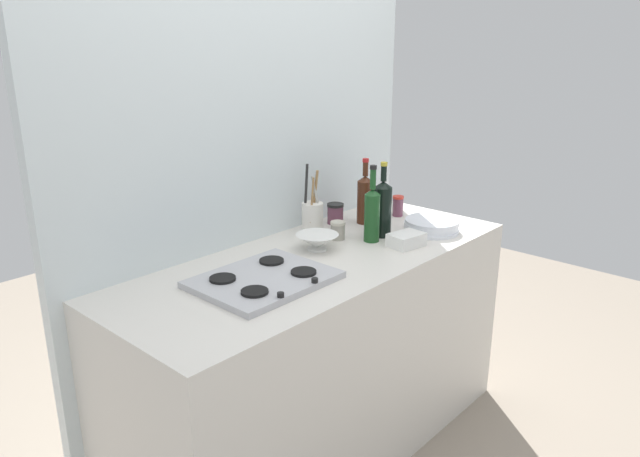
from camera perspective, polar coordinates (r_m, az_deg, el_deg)
ground_plane at (r=2.87m, az=0.00°, el=-19.75°), size 6.00×6.00×0.00m
counter_block at (r=2.62m, az=0.00°, el=-11.94°), size 1.80×0.70×0.90m
backsplash_panel at (r=2.62m, az=-6.19°, el=4.46°), size 1.90×0.06×2.30m
stovetop_hob at (r=2.19m, az=-5.33°, el=-4.81°), size 0.48×0.38×0.04m
plate_stack at (r=2.78m, az=10.51°, el=0.27°), size 0.25×0.25×0.06m
wine_bottle_leftmost at (r=2.59m, az=4.95°, el=1.47°), size 0.07×0.07×0.33m
wine_bottle_mid_left at (r=2.66m, az=5.95°, el=1.99°), size 0.08×0.08×0.33m
wine_bottle_mid_right at (r=2.84m, az=4.26°, el=2.88°), size 0.07×0.07×0.31m
mixing_bowl at (r=2.49m, az=-0.27°, el=-1.21°), size 0.18×0.18×0.07m
butter_dish at (r=2.57m, az=8.17°, el=-1.06°), size 0.16×0.13×0.06m
utensil_crock at (r=2.70m, az=-0.72°, el=1.19°), size 0.10×0.10×0.32m
condiment_jar_front at (r=2.63m, az=1.70°, el=-0.17°), size 0.07×0.07×0.08m
condiment_jar_rear at (r=2.99m, az=7.39°, el=2.14°), size 0.05×0.05×0.10m
condiment_jar_spare at (r=2.85m, az=1.46°, el=1.43°), size 0.08×0.08×0.10m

